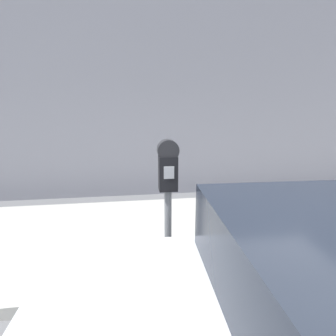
# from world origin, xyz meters

# --- Properties ---
(sidewalk) EXTENTS (24.00, 2.80, 0.15)m
(sidewalk) POSITION_xyz_m (0.00, 2.20, 0.07)
(sidewalk) COLOR #ADAAA3
(sidewalk) RESTS_ON ground_plane
(building_facade) EXTENTS (24.00, 0.30, 6.27)m
(building_facade) POSITION_xyz_m (0.00, 4.51, 3.13)
(building_facade) COLOR gray
(building_facade) RESTS_ON ground_plane
(parking_meter) EXTENTS (0.21, 0.15, 1.61)m
(parking_meter) POSITION_xyz_m (-0.52, 0.96, 1.25)
(parking_meter) COLOR slate
(parking_meter) RESTS_ON sidewalk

